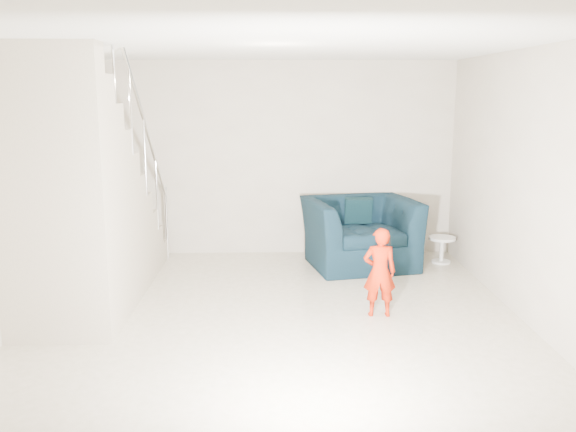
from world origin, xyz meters
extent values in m
plane|color=tan|center=(0.00, 0.00, 0.00)|extent=(5.50, 5.50, 0.00)
plane|color=silver|center=(0.00, 0.00, 2.70)|extent=(5.50, 5.50, 0.00)
plane|color=#A59886|center=(0.00, 2.75, 1.35)|extent=(5.00, 0.00, 5.00)
plane|color=#A59886|center=(0.00, -2.75, 1.35)|extent=(5.00, 0.00, 5.00)
plane|color=#A59886|center=(-2.50, 0.00, 1.35)|extent=(0.00, 5.50, 5.50)
plane|color=#A59886|center=(2.50, 0.00, 1.35)|extent=(0.00, 5.50, 5.50)
imported|color=black|center=(1.13, 2.07, 0.44)|extent=(1.59, 1.45, 0.89)
imported|color=#AA2605|center=(1.06, 0.19, 0.46)|extent=(0.34, 0.23, 0.93)
cylinder|color=silver|center=(2.25, 2.16, 0.34)|extent=(0.36, 0.36, 0.04)
cylinder|color=silver|center=(2.25, 2.16, 0.16)|extent=(0.05, 0.05, 0.32)
cylinder|color=silver|center=(2.25, 2.16, 0.01)|extent=(0.25, 0.25, 0.03)
cube|color=#ADA089|center=(-2.00, 2.35, 0.14)|extent=(1.00, 0.30, 0.27)
cube|color=#ADA089|center=(-2.00, 2.05, 0.27)|extent=(1.00, 0.30, 0.54)
cube|color=#ADA089|center=(-2.00, 1.75, 0.41)|extent=(1.00, 0.30, 0.81)
cube|color=#ADA089|center=(-2.00, 1.45, 0.54)|extent=(1.00, 0.30, 1.08)
cube|color=#ADA089|center=(-2.00, 1.15, 0.68)|extent=(1.00, 0.30, 1.35)
cube|color=#ADA089|center=(-2.00, 0.85, 0.81)|extent=(1.00, 0.30, 1.62)
cube|color=#ADA089|center=(-2.00, 0.55, 0.95)|extent=(1.00, 0.30, 1.89)
cube|color=#ADA089|center=(-2.00, 0.25, 1.08)|extent=(1.00, 0.30, 2.16)
cube|color=#ADA089|center=(-2.00, -0.05, 1.22)|extent=(1.00, 0.30, 2.43)
cube|color=#ADA089|center=(-2.00, -0.35, 1.35)|extent=(1.00, 0.30, 2.70)
cylinder|color=silver|center=(-1.50, 1.00, 2.25)|extent=(0.04, 3.03, 2.73)
cylinder|color=silver|center=(-1.50, 2.50, 0.50)|extent=(0.04, 0.04, 1.00)
cube|color=black|center=(1.13, 2.36, 0.69)|extent=(0.37, 0.18, 0.36)
cube|color=black|center=(0.58, 1.98, 0.56)|extent=(0.05, 0.50, 0.56)
cube|color=black|center=(1.15, 0.18, 0.81)|extent=(0.02, 0.05, 0.10)
camera|label=1|loc=(0.00, -5.76, 2.26)|focal=38.00mm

